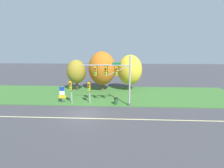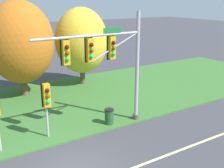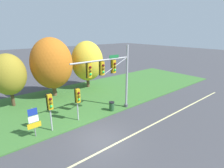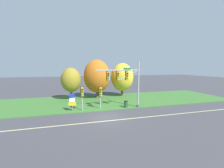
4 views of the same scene
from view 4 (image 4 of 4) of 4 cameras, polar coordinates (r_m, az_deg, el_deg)
name	(u,v)px [view 4 (image 4 of 4)]	position (r m, az deg, el deg)	size (l,w,h in m)	color
ground_plane	(106,117)	(17.99, -2.21, -12.55)	(160.00, 160.00, 0.00)	#3D3D42
lane_stripe	(109,121)	(16.89, -1.24, -13.82)	(36.00, 0.16, 0.01)	beige
grass_verge	(95,101)	(25.77, -6.53, -6.59)	(48.00, 11.50, 0.10)	#386B2D
traffic_signal_mast	(126,79)	(20.88, 5.20, 1.83)	(6.38, 0.49, 6.51)	#9EA0A5
pedestrian_signal_near_kerb	(101,93)	(20.61, -4.37, -3.38)	(0.46, 0.55, 3.09)	#9EA0A5
pedestrian_signal_further_along	(82,93)	(20.08, -11.29, -3.42)	(0.46, 0.55, 3.23)	#9EA0A5
route_sign_post	(72,101)	(20.36, -14.93, -6.18)	(1.00, 0.08, 2.38)	slate
tree_nearest_road	(71,80)	(27.53, -15.39, 1.48)	(3.47, 3.47, 5.65)	#4C3823
tree_left_of_mast	(97,76)	(28.15, -5.76, 2.98)	(4.91, 4.91, 7.13)	brown
tree_behind_signpost	(122,77)	(29.80, 3.92, 2.62)	(4.41, 4.41, 6.52)	brown
trash_bin	(126,104)	(21.78, 5.30, -7.61)	(0.56, 0.56, 0.93)	#234C28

